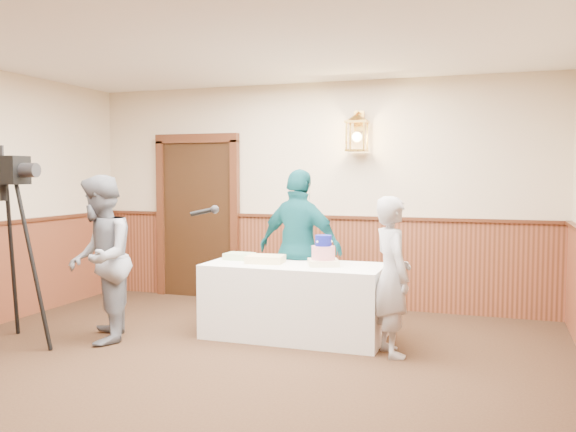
# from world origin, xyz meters

# --- Properties ---
(ground) EXTENTS (7.00, 7.00, 0.00)m
(ground) POSITION_xyz_m (0.00, 0.00, 0.00)
(ground) COLOR #311D13
(ground) RESTS_ON ground
(room_shell) EXTENTS (6.02, 7.02, 2.81)m
(room_shell) POSITION_xyz_m (-0.05, 0.45, 1.52)
(room_shell) COLOR beige
(room_shell) RESTS_ON ground
(display_table) EXTENTS (1.80, 0.80, 0.75)m
(display_table) POSITION_xyz_m (0.28, 1.90, 0.38)
(display_table) COLOR white
(display_table) RESTS_ON ground
(tiered_cake) EXTENTS (0.38, 0.38, 0.30)m
(tiered_cake) POSITION_xyz_m (0.58, 1.90, 0.87)
(tiered_cake) COLOR beige
(tiered_cake) RESTS_ON display_table
(sheet_cake_yellow) EXTENTS (0.40, 0.32, 0.08)m
(sheet_cake_yellow) POSITION_xyz_m (-0.03, 1.88, 0.79)
(sheet_cake_yellow) COLOR #DFCB85
(sheet_cake_yellow) RESTS_ON display_table
(sheet_cake_green) EXTENTS (0.29, 0.23, 0.07)m
(sheet_cake_green) POSITION_xyz_m (-0.38, 2.02, 0.78)
(sheet_cake_green) COLOR #B0D999
(sheet_cake_green) RESTS_ON display_table
(interviewer) EXTENTS (1.56, 1.01, 1.65)m
(interviewer) POSITION_xyz_m (-1.48, 1.12, 0.83)
(interviewer) COLOR slate
(interviewer) RESTS_ON ground
(baker) EXTENTS (0.57, 0.64, 1.46)m
(baker) POSITION_xyz_m (1.31, 1.61, 0.73)
(baker) COLOR #99999E
(baker) RESTS_ON ground
(assistant_p) EXTENTS (1.07, 0.64, 1.71)m
(assistant_p) POSITION_xyz_m (0.20, 2.33, 0.86)
(assistant_p) COLOR #10525A
(assistant_p) RESTS_ON ground
(tv_camera_rig) EXTENTS (0.72, 0.67, 1.83)m
(tv_camera_rig) POSITION_xyz_m (-2.22, 0.69, 0.82)
(tv_camera_rig) COLOR black
(tv_camera_rig) RESTS_ON ground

